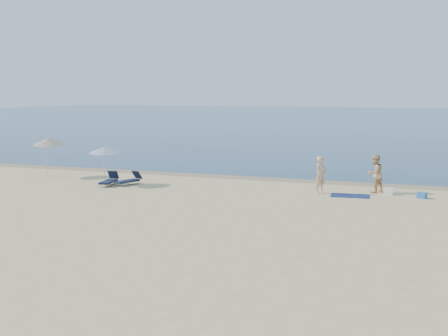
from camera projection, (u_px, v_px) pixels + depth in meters
The scene contains 12 objects.
ground at pixel (114, 296), 13.75m from camera, with size 160.00×160.00×0.00m, color #C5B883.
sea at pixel (387, 118), 106.97m from camera, with size 240.00×160.00×0.01m, color #0D2B4E.
wet_sand_strip at pixel (292, 180), 31.83m from camera, with size 240.00×1.60×0.00m, color #847254.
person_left at pixel (321, 175), 27.59m from camera, with size 0.67×0.44×1.84m, color #DEA27C.
person_right at pixel (375, 174), 27.83m from camera, with size 0.92×0.72×1.89m, color tan.
beach_towel at pixel (350, 196), 26.96m from camera, with size 1.81×1.01×0.03m, color #0F1B4E.
white_bag at pixel (389, 191), 27.29m from camera, with size 0.39×0.33×0.33m, color white.
blue_cooler at pixel (422, 195), 26.39m from camera, with size 0.41×0.29×0.29m, color #1F62AB.
umbrella_near at pixel (106, 149), 30.02m from camera, with size 1.92×1.94×2.21m.
umbrella_far at pixel (49, 141), 32.94m from camera, with size 2.33×2.35×2.43m.
lounger_left at pixel (129, 180), 30.26m from camera, with size 1.02×1.68×0.70m.
lounger_right at pixel (109, 180), 30.09m from camera, with size 0.81×1.71×0.73m.
Camera 1 is at (7.03, -11.50, 4.96)m, focal length 45.00 mm.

